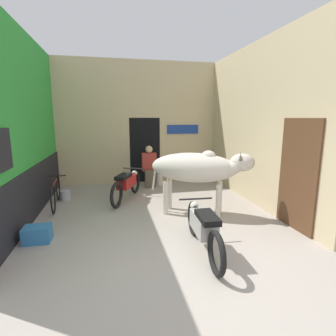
% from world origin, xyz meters
% --- Properties ---
extents(ground_plane, '(30.00, 30.00, 0.00)m').
position_xyz_m(ground_plane, '(0.00, 0.00, 0.00)').
color(ground_plane, '#9E9389').
extents(wall_left_shopfront, '(0.25, 5.30, 3.88)m').
position_xyz_m(wall_left_shopfront, '(-2.62, 2.64, 1.87)').
color(wall_left_shopfront, green).
rests_on(wall_left_shopfront, ground_plane).
extents(wall_back_with_doorway, '(5.07, 0.93, 3.88)m').
position_xyz_m(wall_back_with_doorway, '(0.06, 5.52, 1.67)').
color(wall_back_with_doorway, '#C6B289').
rests_on(wall_back_with_doorway, ground_plane).
extents(wall_right_with_door, '(0.22, 5.30, 3.88)m').
position_xyz_m(wall_right_with_door, '(2.62, 2.60, 1.91)').
color(wall_right_with_door, '#C6B289').
rests_on(wall_right_with_door, ground_plane).
extents(cow, '(2.19, 1.43, 1.43)m').
position_xyz_m(cow, '(0.92, 2.08, 1.04)').
color(cow, beige).
rests_on(cow, ground_plane).
extents(motorcycle_near, '(0.58, 1.88, 0.74)m').
position_xyz_m(motorcycle_near, '(0.48, 0.45, 0.42)').
color(motorcycle_near, black).
rests_on(motorcycle_near, ground_plane).
extents(motorcycle_far, '(0.93, 1.80, 0.75)m').
position_xyz_m(motorcycle_far, '(-0.53, 3.44, 0.43)').
color(motorcycle_far, black).
rests_on(motorcycle_far, ground_plane).
extents(bicycle, '(0.44, 1.70, 0.67)m').
position_xyz_m(bicycle, '(-2.23, 3.30, 0.34)').
color(bicycle, black).
rests_on(bicycle, ground_plane).
extents(shopkeeper_seated, '(0.43, 0.34, 1.27)m').
position_xyz_m(shopkeeper_seated, '(0.23, 4.60, 0.67)').
color(shopkeeper_seated, brown).
rests_on(shopkeeper_seated, ground_plane).
extents(plastic_stool, '(0.34, 0.34, 0.45)m').
position_xyz_m(plastic_stool, '(0.57, 4.79, 0.24)').
color(plastic_stool, beige).
rests_on(plastic_stool, ground_plane).
extents(crate, '(0.44, 0.32, 0.28)m').
position_xyz_m(crate, '(-2.18, 1.37, 0.14)').
color(crate, teal).
rests_on(crate, ground_plane).
extents(bucket, '(0.26, 0.26, 0.26)m').
position_xyz_m(bucket, '(-2.10, 3.75, 0.13)').
color(bucket, '#A8A8B2').
rests_on(bucket, ground_plane).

